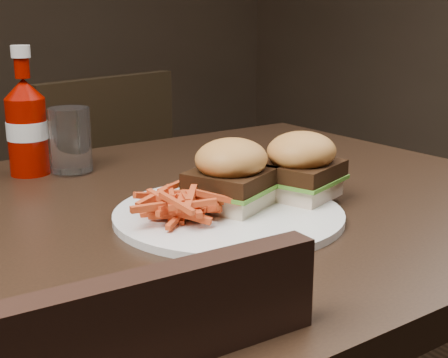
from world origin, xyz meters
TOP-DOWN VIEW (x-y plane):
  - dining_table at (0.00, 0.00)m, footprint 1.20×0.80m
  - chair_far at (0.19, 0.76)m, footprint 0.50×0.50m
  - plate at (0.09, -0.09)m, footprint 0.30×0.30m
  - sandwich_half_a at (0.10, -0.07)m, footprint 0.12×0.11m
  - sandwich_half_b at (0.21, -0.09)m, footprint 0.11×0.11m
  - fries_pile at (0.03, -0.08)m, footprint 0.12×0.12m
  - ketchup_bottle at (-0.04, 0.28)m, footprint 0.08×0.08m
  - tumbler at (0.02, 0.25)m, footprint 0.08×0.08m

SIDE VIEW (x-z plane):
  - chair_far at x=0.19m, z-range 0.41..0.45m
  - dining_table at x=0.00m, z-range 0.71..0.75m
  - plate at x=0.09m, z-range 0.75..0.76m
  - sandwich_half_a at x=0.10m, z-range 0.76..0.78m
  - sandwich_half_b at x=0.21m, z-range 0.76..0.78m
  - fries_pile at x=0.03m, z-range 0.76..0.80m
  - tumbler at x=0.02m, z-range 0.75..0.86m
  - ketchup_bottle at x=-0.04m, z-range 0.75..0.87m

